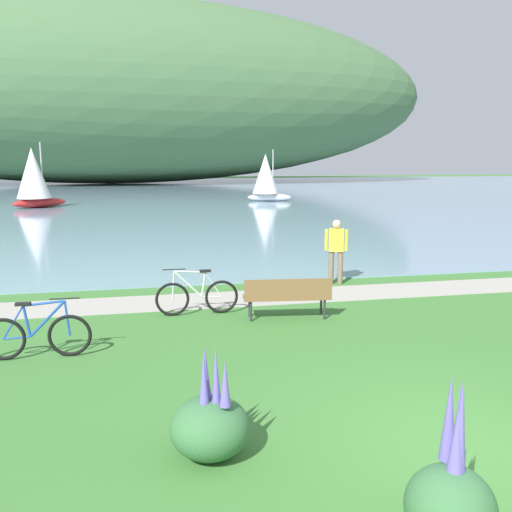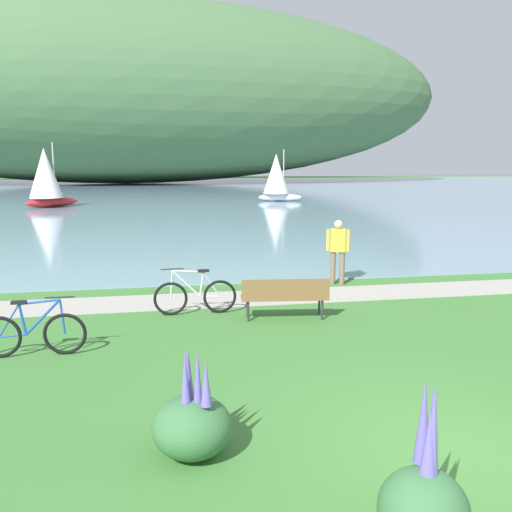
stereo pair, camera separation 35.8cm
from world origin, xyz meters
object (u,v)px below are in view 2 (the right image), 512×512
(person_at_shoreline, at_px, (338,248))
(sailboat_mid_bay, at_px, (46,177))
(bicycle_beside_path, at_px, (195,296))
(bicycle_leaning_near_bench, at_px, (33,333))
(sailboat_nearest_to_shore, at_px, (277,177))
(park_bench_near_camera, at_px, (285,295))

(person_at_shoreline, xyz_separation_m, sailboat_mid_bay, (-11.66, 25.96, 1.10))
(bicycle_beside_path, bearing_deg, sailboat_mid_bay, 105.36)
(bicycle_leaning_near_bench, xyz_separation_m, bicycle_beside_path, (2.89, 2.11, 0.00))
(bicycle_leaning_near_bench, distance_m, sailboat_nearest_to_shore, 34.92)
(sailboat_nearest_to_shore, relative_size, sailboat_mid_bay, 0.91)
(bicycle_beside_path, bearing_deg, sailboat_nearest_to_shore, 74.26)
(park_bench_near_camera, distance_m, person_at_shoreline, 3.68)
(sailboat_mid_bay, bearing_deg, bicycle_beside_path, -74.64)
(bicycle_leaning_near_bench, bearing_deg, sailboat_mid_bay, 99.10)
(bicycle_leaning_near_bench, distance_m, sailboat_mid_bay, 30.72)
(park_bench_near_camera, height_order, bicycle_beside_path, bicycle_beside_path)
(bicycle_beside_path, relative_size, person_at_shoreline, 1.04)
(park_bench_near_camera, height_order, person_at_shoreline, person_at_shoreline)
(person_at_shoreline, bearing_deg, bicycle_leaning_near_bench, -147.59)
(bicycle_leaning_near_bench, relative_size, sailboat_mid_bay, 0.41)
(sailboat_nearest_to_shore, bearing_deg, park_bench_near_camera, -102.32)
(bicycle_beside_path, distance_m, sailboat_nearest_to_shore, 32.04)
(park_bench_near_camera, relative_size, person_at_shoreline, 1.08)
(sailboat_mid_bay, bearing_deg, park_bench_near_camera, -71.76)
(bicycle_leaning_near_bench, xyz_separation_m, sailboat_nearest_to_shore, (11.57, 32.92, 1.50))
(bicycle_leaning_near_bench, height_order, sailboat_mid_bay, sailboat_mid_bay)
(bicycle_beside_path, relative_size, sailboat_mid_bay, 0.41)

